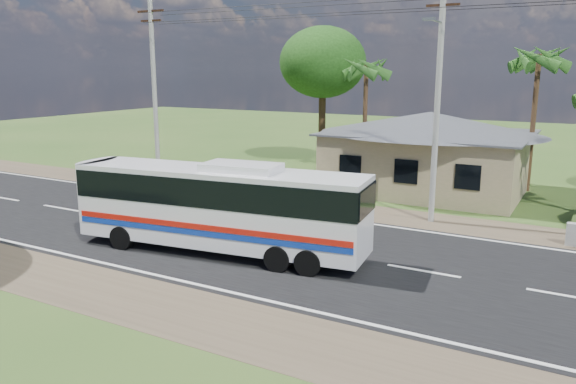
% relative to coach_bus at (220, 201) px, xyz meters
% --- Properties ---
extents(ground, '(120.00, 120.00, 0.00)m').
position_rel_coach_bus_xyz_m(ground, '(2.67, 1.69, -1.96)').
color(ground, '#2D4D1B').
rests_on(ground, ground).
extents(road, '(120.00, 16.00, 0.03)m').
position_rel_coach_bus_xyz_m(road, '(2.67, 1.69, -1.95)').
color(road, black).
rests_on(road, ground).
extents(house, '(12.40, 10.00, 5.00)m').
position_rel_coach_bus_xyz_m(house, '(3.67, 14.69, 0.68)').
color(house, tan).
rests_on(house, ground).
extents(utility_poles, '(32.80, 2.22, 11.00)m').
position_rel_coach_bus_xyz_m(utility_poles, '(5.34, 8.18, 3.80)').
color(utility_poles, '#9E9E99').
rests_on(utility_poles, ground).
extents(palm_mid, '(2.80, 2.80, 8.20)m').
position_rel_coach_bus_xyz_m(palm_mid, '(8.67, 17.19, 5.19)').
color(palm_mid, '#47301E').
rests_on(palm_mid, ground).
extents(palm_far, '(2.80, 2.80, 7.70)m').
position_rel_coach_bus_xyz_m(palm_far, '(-1.33, 17.69, 4.71)').
color(palm_far, '#47301E').
rests_on(palm_far, ground).
extents(tree_behind_house, '(6.00, 6.00, 9.61)m').
position_rel_coach_bus_xyz_m(tree_behind_house, '(-5.33, 19.69, 5.15)').
color(tree_behind_house, '#47301E').
rests_on(tree_behind_house, ground).
extents(coach_bus, '(11.26, 3.70, 3.43)m').
position_rel_coach_bus_xyz_m(coach_bus, '(0.00, 0.00, 0.00)').
color(coach_bus, silver).
rests_on(coach_bus, ground).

